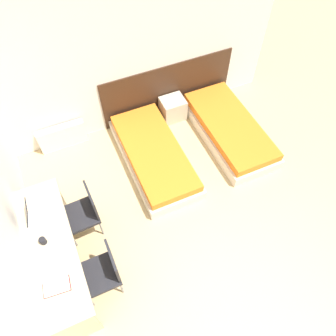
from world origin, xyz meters
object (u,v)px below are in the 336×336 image
(chair_near_laptop, at_px, (84,211))
(laptop, at_px, (36,215))
(nightstand, at_px, (173,109))
(bed_near_door, at_px, (229,129))
(chair_near_notebook, at_px, (103,271))
(bed_near_window, at_px, (154,155))

(chair_near_laptop, height_order, laptop, laptop)
(nightstand, distance_m, chair_near_laptop, 2.58)
(bed_near_door, height_order, chair_near_notebook, chair_near_notebook)
(bed_near_door, xyz_separation_m, chair_near_notebook, (-2.77, -1.62, 0.31))
(bed_near_door, relative_size, chair_near_notebook, 2.32)
(chair_near_notebook, relative_size, laptop, 2.34)
(chair_near_laptop, bearing_deg, nightstand, 34.60)
(laptop, bearing_deg, chair_near_notebook, -56.40)
(nightstand, height_order, laptop, laptop)
(bed_near_door, distance_m, chair_near_laptop, 2.88)
(nightstand, bearing_deg, chair_near_notebook, -129.96)
(bed_near_door, distance_m, laptop, 3.46)
(chair_near_notebook, bearing_deg, laptop, 121.39)
(bed_near_window, relative_size, laptop, 5.42)
(chair_near_laptop, distance_m, chair_near_notebook, 0.90)
(bed_near_door, height_order, laptop, laptop)
(laptop, bearing_deg, bed_near_window, 23.43)
(bed_near_door, xyz_separation_m, nightstand, (-0.72, 0.82, 0.05))
(bed_near_door, distance_m, chair_near_notebook, 3.23)
(nightstand, bearing_deg, chair_near_laptop, -142.92)
(nightstand, bearing_deg, bed_near_door, -48.82)
(bed_near_door, xyz_separation_m, chair_near_laptop, (-2.77, -0.73, 0.31))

